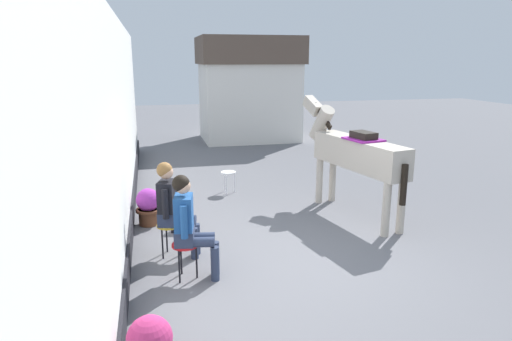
{
  "coord_description": "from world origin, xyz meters",
  "views": [
    {
      "loc": [
        -2.01,
        -5.6,
        2.78
      ],
      "look_at": [
        -0.4,
        1.2,
        1.05
      ],
      "focal_mm": 31.79,
      "sensor_mm": 36.0,
      "label": 1
    }
  ],
  "objects_px": {
    "spare_stool_white": "(228,174)",
    "satchel_bag": "(180,226)",
    "seated_visitor_far": "(172,205)",
    "seated_visitor_near": "(189,222)",
    "flower_planter_farthest": "(148,206)",
    "saddled_horse_center": "(354,153)"
  },
  "relations": [
    {
      "from": "satchel_bag",
      "to": "flower_planter_farthest",
      "type": "bearing_deg",
      "value": -30.16
    },
    {
      "from": "spare_stool_white",
      "to": "flower_planter_farthest",
      "type": "bearing_deg",
      "value": -136.87
    },
    {
      "from": "flower_planter_farthest",
      "to": "seated_visitor_far",
      "type": "bearing_deg",
      "value": -75.96
    },
    {
      "from": "saddled_horse_center",
      "to": "spare_stool_white",
      "type": "bearing_deg",
      "value": 136.16
    },
    {
      "from": "saddled_horse_center",
      "to": "satchel_bag",
      "type": "relative_size",
      "value": 10.57
    },
    {
      "from": "seated_visitor_near",
      "to": "satchel_bag",
      "type": "distance_m",
      "value": 1.8
    },
    {
      "from": "seated_visitor_far",
      "to": "spare_stool_white",
      "type": "xyz_separation_m",
      "value": [
        1.31,
        2.95,
        -0.38
      ]
    },
    {
      "from": "saddled_horse_center",
      "to": "flower_planter_farthest",
      "type": "height_order",
      "value": "saddled_horse_center"
    },
    {
      "from": "seated_visitor_near",
      "to": "flower_planter_farthest",
      "type": "height_order",
      "value": "seated_visitor_near"
    },
    {
      "from": "saddled_horse_center",
      "to": "seated_visitor_near",
      "type": "bearing_deg",
      "value": -149.41
    },
    {
      "from": "satchel_bag",
      "to": "seated_visitor_far",
      "type": "bearing_deg",
      "value": 94.95
    },
    {
      "from": "seated_visitor_near",
      "to": "spare_stool_white",
      "type": "bearing_deg",
      "value": 72.88
    },
    {
      "from": "flower_planter_farthest",
      "to": "spare_stool_white",
      "type": "height_order",
      "value": "flower_planter_farthest"
    },
    {
      "from": "saddled_horse_center",
      "to": "satchel_bag",
      "type": "bearing_deg",
      "value": -177.01
    },
    {
      "from": "spare_stool_white",
      "to": "satchel_bag",
      "type": "xyz_separation_m",
      "value": [
        -1.17,
        -2.04,
        -0.3
      ]
    },
    {
      "from": "seated_visitor_far",
      "to": "satchel_bag",
      "type": "relative_size",
      "value": 4.96
    },
    {
      "from": "seated_visitor_near",
      "to": "seated_visitor_far",
      "type": "distance_m",
      "value": 0.78
    },
    {
      "from": "seated_visitor_far",
      "to": "satchel_bag",
      "type": "xyz_separation_m",
      "value": [
        0.15,
        0.91,
        -0.68
      ]
    },
    {
      "from": "seated_visitor_near",
      "to": "seated_visitor_far",
      "type": "height_order",
      "value": "same"
    },
    {
      "from": "seated_visitor_near",
      "to": "satchel_bag",
      "type": "xyz_separation_m",
      "value": [
        -0.03,
        1.67,
        -0.68
      ]
    },
    {
      "from": "seated_visitor_far",
      "to": "saddled_horse_center",
      "type": "bearing_deg",
      "value": 18.17
    },
    {
      "from": "spare_stool_white",
      "to": "satchel_bag",
      "type": "bearing_deg",
      "value": -119.79
    }
  ]
}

